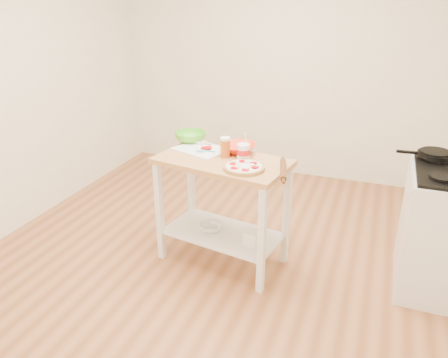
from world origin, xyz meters
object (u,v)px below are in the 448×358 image
orange_bowl (238,148)px  yogurt_tub (243,152)px  knife (196,141)px  shelf_bin (252,238)px  spatula (205,151)px  shelf_glass_bowl (211,227)px  green_bowl (190,137)px  skillet (434,154)px  cutting_board (202,149)px  pizza (244,167)px  rolling_pin (283,170)px  beer_pint (225,147)px  prep_island (222,190)px

orange_bowl → yogurt_tub: (0.09, -0.14, 0.03)m
knife → orange_bowl: 0.41m
yogurt_tub → shelf_bin: yogurt_tub is taller
spatula → knife: 0.27m
orange_bowl → shelf_glass_bowl: size_ratio=1.44×
green_bowl → yogurt_tub: 0.61m
skillet → orange_bowl: bearing=-174.4°
spatula → cutting_board: bearing=130.2°
pizza → knife: pizza is taller
pizza → cutting_board: (-0.45, 0.28, -0.01)m
spatula → pizza: bearing=-30.2°
spatula → knife: knife is taller
pizza → skillet: bearing=24.7°
spatula → orange_bowl: orange_bowl is taller
cutting_board → spatula: cutting_board is taller
green_bowl → rolling_pin: bearing=-24.3°
cutting_board → green_bowl: (-0.17, 0.17, 0.03)m
orange_bowl → rolling_pin: (0.44, -0.29, -0.01)m
cutting_board → beer_pint: bearing=-1.0°
prep_island → spatula: size_ratio=7.24×
pizza → spatula: (-0.40, 0.22, -0.00)m
prep_island → yogurt_tub: 0.36m
orange_bowl → skillet: bearing=10.1°
skillet → yogurt_tub: bearing=-168.3°
green_bowl → beer_pint: 0.48m
green_bowl → yogurt_tub: size_ratio=1.26×
cutting_board → beer_pint: beer_pint is taller
spatula → beer_pint: beer_pint is taller
rolling_pin → shelf_bin: rolling_pin is taller
orange_bowl → rolling_pin: bearing=-33.9°
yogurt_tub → green_bowl: bearing=155.8°
orange_bowl → yogurt_tub: yogurt_tub is taller
knife → orange_bowl: bearing=8.3°
cutting_board → yogurt_tub: size_ratio=2.24×
beer_pint → shelf_bin: 0.73m
knife → shelf_bin: size_ratio=2.40×
cutting_board → pizza: bearing=-12.6°
spatula → green_bowl: green_bowl is taller
orange_bowl → green_bowl: (-0.46, 0.11, 0.01)m
yogurt_tub → prep_island: bearing=-157.8°
spatula → green_bowl: size_ratio=0.56×
prep_island → yogurt_tub: size_ratio=5.11×
pizza → knife: bearing=142.8°
cutting_board → green_bowl: 0.24m
knife → shelf_bin: knife is taller
skillet → yogurt_tub: 1.41m
prep_island → knife: (-0.35, 0.29, 0.28)m
pizza → rolling_pin: 0.28m
spatula → orange_bowl: size_ratio=0.55×
spatula → orange_bowl: 0.26m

